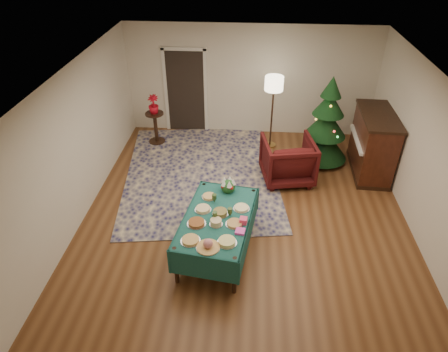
# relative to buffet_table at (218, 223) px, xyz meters

# --- Properties ---
(room_shell) EXTENTS (7.00, 7.00, 7.00)m
(room_shell) POSITION_rel_buffet_table_xyz_m (0.42, 0.90, 0.78)
(room_shell) COLOR #593319
(room_shell) RESTS_ON ground
(doorway) EXTENTS (1.08, 0.04, 2.16)m
(doorway) POSITION_rel_buffet_table_xyz_m (-1.18, 4.38, 0.52)
(doorway) COLOR black
(doorway) RESTS_ON ground
(rug) EXTENTS (3.73, 4.59, 0.02)m
(rug) POSITION_rel_buffet_table_xyz_m (-0.57, 2.30, -0.56)
(rug) COLOR #131348
(rug) RESTS_ON ground
(buffet_table) EXTENTS (1.34, 1.98, 0.72)m
(buffet_table) POSITION_rel_buffet_table_xyz_m (0.00, 0.00, 0.00)
(buffet_table) COLOR black
(buffet_table) RESTS_ON ground
(platter_0) EXTENTS (0.30, 0.30, 0.04)m
(platter_0) POSITION_rel_buffet_table_xyz_m (-0.35, -0.60, 0.16)
(platter_0) COLOR silver
(platter_0) RESTS_ON buffet_table
(platter_1) EXTENTS (0.35, 0.35, 0.15)m
(platter_1) POSITION_rel_buffet_table_xyz_m (-0.07, -0.72, 0.20)
(platter_1) COLOR silver
(platter_1) RESTS_ON buffet_table
(platter_2) EXTENTS (0.30, 0.30, 0.06)m
(platter_2) POSITION_rel_buffet_table_xyz_m (0.19, -0.60, 0.17)
(platter_2) COLOR silver
(platter_2) RESTS_ON buffet_table
(platter_3) EXTENTS (0.30, 0.30, 0.05)m
(platter_3) POSITION_rel_buffet_table_xyz_m (-0.31, -0.20, 0.17)
(platter_3) COLOR silver
(platter_3) RESTS_ON buffet_table
(platter_4) EXTENTS (0.21, 0.21, 0.10)m
(platter_4) POSITION_rel_buffet_table_xyz_m (-0.01, -0.20, 0.19)
(platter_4) COLOR silver
(platter_4) RESTS_ON buffet_table
(platter_5) EXTENTS (0.28, 0.28, 0.04)m
(platter_5) POSITION_rel_buffet_table_xyz_m (0.28, -0.17, 0.16)
(platter_5) COLOR silver
(platter_5) RESTS_ON buffet_table
(platter_6) EXTENTS (0.27, 0.27, 0.05)m
(platter_6) POSITION_rel_buffet_table_xyz_m (-0.25, 0.15, 0.17)
(platter_6) COLOR silver
(platter_6) RESTS_ON buffet_table
(platter_7) EXTENTS (0.26, 0.26, 0.07)m
(platter_7) POSITION_rel_buffet_table_xyz_m (0.04, 0.06, 0.17)
(platter_7) COLOR silver
(platter_7) RESTS_ON buffet_table
(platter_8) EXTENTS (0.27, 0.27, 0.04)m
(platter_8) POSITION_rel_buffet_table_xyz_m (0.37, 0.23, 0.16)
(platter_8) COLOR silver
(platter_8) RESTS_ON buffet_table
(platter_9) EXTENTS (0.25, 0.25, 0.04)m
(platter_9) POSITION_rel_buffet_table_xyz_m (-0.19, 0.50, 0.16)
(platter_9) COLOR silver
(platter_9) RESTS_ON buffet_table
(goblet_0) EXTENTS (0.08, 0.08, 0.17)m
(goblet_0) POSITION_rel_buffet_table_xyz_m (-0.09, 0.36, 0.23)
(goblet_0) COLOR #2D471E
(goblet_0) RESTS_ON buffet_table
(goblet_1) EXTENTS (0.08, 0.08, 0.17)m
(goblet_1) POSITION_rel_buffet_table_xyz_m (0.20, 0.02, 0.23)
(goblet_1) COLOR #2D471E
(goblet_1) RESTS_ON buffet_table
(goblet_2) EXTENTS (0.08, 0.08, 0.17)m
(goblet_2) POSITION_rel_buffet_table_xyz_m (-0.03, -0.09, 0.23)
(goblet_2) COLOR #2D471E
(goblet_2) RESTS_ON buffet_table
(napkin_stack) EXTENTS (0.16, 0.16, 0.04)m
(napkin_stack) POSITION_rel_buffet_table_xyz_m (0.38, -0.35, 0.16)
(napkin_stack) COLOR #FC46C0
(napkin_stack) RESTS_ON buffet_table
(gift_box) EXTENTS (0.13, 0.13, 0.10)m
(gift_box) POSITION_rel_buffet_table_xyz_m (0.42, -0.12, 0.19)
(gift_box) COLOR #FB4570
(gift_box) RESTS_ON buffet_table
(centerpiece) EXTENTS (0.26, 0.26, 0.30)m
(centerpiece) POSITION_rel_buffet_table_xyz_m (0.12, 0.71, 0.27)
(centerpiece) COLOR #1E4C1E
(centerpiece) RESTS_ON buffet_table
(armchair) EXTENTS (1.16, 1.11, 1.04)m
(armchair) POSITION_rel_buffet_table_xyz_m (1.27, 2.23, -0.05)
(armchair) COLOR #3E0D0D
(armchair) RESTS_ON ground
(floor_lamp) EXTENTS (0.42, 0.42, 1.74)m
(floor_lamp) POSITION_rel_buffet_table_xyz_m (0.95, 3.68, 0.90)
(floor_lamp) COLOR #A57F3F
(floor_lamp) RESTS_ON ground
(side_table) EXTENTS (0.44, 0.44, 0.79)m
(side_table) POSITION_rel_buffet_table_xyz_m (-1.83, 3.64, -0.19)
(side_table) COLOR black
(side_table) RESTS_ON ground
(potted_plant) EXTENTS (0.25, 0.45, 0.25)m
(potted_plant) POSITION_rel_buffet_table_xyz_m (-1.83, 3.64, 0.34)
(potted_plant) COLOR red
(potted_plant) RESTS_ON side_table
(christmas_tree) EXTENTS (1.11, 1.11, 2.00)m
(christmas_tree) POSITION_rel_buffet_table_xyz_m (2.11, 3.08, 0.32)
(christmas_tree) COLOR black
(christmas_tree) RESTS_ON ground
(piano) EXTENTS (0.80, 1.60, 1.35)m
(piano) POSITION_rel_buffet_table_xyz_m (3.07, 2.70, 0.09)
(piano) COLOR black
(piano) RESTS_ON ground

